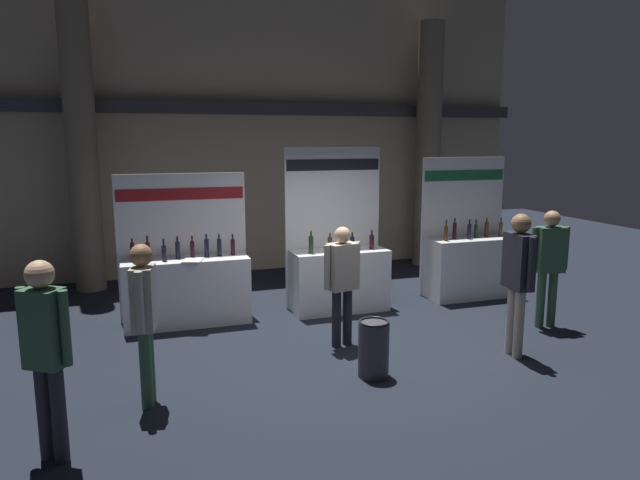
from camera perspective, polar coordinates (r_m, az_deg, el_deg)
ground_plane at (r=7.79m, az=2.86°, el=-10.55°), size 24.00×24.00×0.00m
hall_colonnade at (r=11.95m, az=-5.59°, el=11.13°), size 11.26×1.12×6.05m
exhibitor_booth_0 at (r=8.79m, az=-13.18°, el=-4.38°), size 1.92×0.74×2.23m
exhibitor_booth_1 at (r=9.22m, az=1.87°, el=-3.19°), size 1.61×0.66×2.60m
exhibitor_booth_2 at (r=10.33m, az=14.67°, el=-2.07°), size 1.61×0.66×2.42m
trash_bin at (r=6.80m, az=5.36°, el=-10.71°), size 0.36×0.36×0.67m
visitor_0 at (r=7.55m, az=2.23°, el=-3.57°), size 0.54×0.33×1.61m
visitor_1 at (r=7.58m, az=19.14°, el=-2.95°), size 0.24×0.60×1.83m
visitor_2 at (r=6.12m, az=-17.11°, el=-6.86°), size 0.28×0.51×1.71m
visitor_3 at (r=8.92m, az=21.89°, el=-1.66°), size 0.56×0.31×1.73m
visitor_4 at (r=5.37m, az=-25.66°, el=-9.39°), size 0.42×0.37×1.77m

